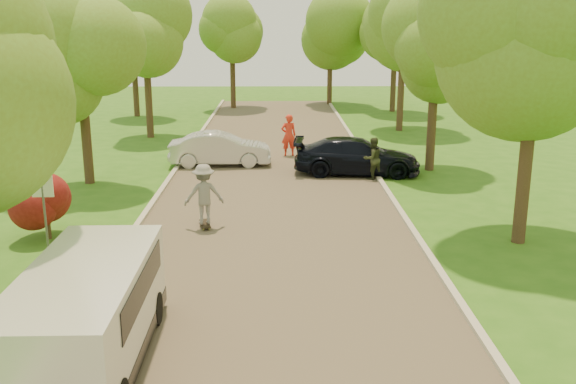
{
  "coord_description": "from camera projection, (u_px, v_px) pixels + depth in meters",
  "views": [
    {
      "loc": [
        0.14,
        -11.73,
        5.9
      ],
      "look_at": [
        0.42,
        5.62,
        1.3
      ],
      "focal_mm": 40.0,
      "sensor_mm": 36.0,
      "label": 1
    }
  ],
  "objects": [
    {
      "name": "tree_bg_d",
      "position": [
        334.0,
        31.0,
        46.34
      ],
      "size": [
        5.12,
        5.0,
        7.72
      ],
      "color": "#382619",
      "rests_on": "ground"
    },
    {
      "name": "tree_l_far",
      "position": [
        149.0,
        31.0,
        32.61
      ],
      "size": [
        4.92,
        4.8,
        7.79
      ],
      "color": "#382619",
      "rests_on": "ground"
    },
    {
      "name": "red_shrub",
      "position": [
        46.0,
        201.0,
        17.78
      ],
      "size": [
        1.7,
        1.7,
        1.95
      ],
      "color": "#382619",
      "rests_on": "ground"
    },
    {
      "name": "minivan",
      "position": [
        87.0,
        315.0,
        11.16
      ],
      "size": [
        1.99,
        4.96,
        1.84
      ],
      "rotation": [
        0.0,
        0.0,
        0.01
      ],
      "color": "silver",
      "rests_on": "ground"
    },
    {
      "name": "tree_r_mida",
      "position": [
        546.0,
        37.0,
        16.37
      ],
      "size": [
        5.13,
        5.0,
        7.95
      ],
      "color": "#382619",
      "rests_on": "ground"
    },
    {
      "name": "tree_bg_a",
      "position": [
        136.0,
        32.0,
        40.34
      ],
      "size": [
        5.12,
        5.0,
        7.72
      ],
      "color": "#382619",
      "rests_on": "ground"
    },
    {
      "name": "dark_sedan",
      "position": [
        357.0,
        156.0,
        25.59
      ],
      "size": [
        5.18,
        2.5,
        1.45
      ],
      "primitive_type": "imported",
      "rotation": [
        0.0,
        0.0,
        1.48
      ],
      "color": "black",
      "rests_on": "ground"
    },
    {
      "name": "silver_sedan",
      "position": [
        220.0,
        149.0,
        27.15
      ],
      "size": [
        4.32,
        1.63,
        1.41
      ],
      "primitive_type": "imported",
      "rotation": [
        0.0,
        0.0,
        1.6
      ],
      "color": "silver",
      "rests_on": "ground"
    },
    {
      "name": "tree_r_midb",
      "position": [
        441.0,
        49.0,
        25.23
      ],
      "size": [
        4.51,
        4.4,
        7.01
      ],
      "color": "#382619",
      "rests_on": "ground"
    },
    {
      "name": "tree_bg_c",
      "position": [
        235.0,
        36.0,
        44.38
      ],
      "size": [
        4.92,
        4.8,
        7.33
      ],
      "color": "#382619",
      "rests_on": "ground"
    },
    {
      "name": "ground",
      "position": [
        271.0,
        326.0,
        12.84
      ],
      "size": [
        100.0,
        100.0,
        0.0
      ],
      "primitive_type": "plane",
      "color": "#2C6017",
      "rests_on": "ground"
    },
    {
      "name": "curb_left",
      "position": [
        147.0,
        211.0,
        20.5
      ],
      "size": [
        0.18,
        60.0,
        0.12
      ],
      "primitive_type": "cube",
      "color": "#B2AD9E",
      "rests_on": "ground"
    },
    {
      "name": "skateboarder",
      "position": [
        204.0,
        194.0,
        18.82
      ],
      "size": [
        1.28,
        0.91,
        1.8
      ],
      "primitive_type": "imported",
      "rotation": [
        0.0,
        0.0,
        3.37
      ],
      "color": "gray",
      "rests_on": "longboard"
    },
    {
      "name": "tree_bg_b",
      "position": [
        399.0,
        28.0,
        42.48
      ],
      "size": [
        5.12,
        5.0,
        7.95
      ],
      "color": "#382619",
      "rests_on": "ground"
    },
    {
      "name": "tree_r_far",
      "position": [
        408.0,
        24.0,
        34.66
      ],
      "size": [
        5.33,
        5.2,
        8.34
      ],
      "color": "#382619",
      "rests_on": "ground"
    },
    {
      "name": "longboard",
      "position": [
        205.0,
        224.0,
        19.05
      ],
      "size": [
        0.45,
        0.96,
        0.11
      ],
      "rotation": [
        0.0,
        0.0,
        3.37
      ],
      "color": "black",
      "rests_on": "ground"
    },
    {
      "name": "curb_right",
      "position": [
        399.0,
        210.0,
        20.62
      ],
      "size": [
        0.18,
        60.0,
        0.12
      ],
      "primitive_type": "cube",
      "color": "#B2AD9E",
      "rests_on": "ground"
    },
    {
      "name": "tree_l_midb",
      "position": [
        85.0,
        60.0,
        23.16
      ],
      "size": [
        4.3,
        4.2,
        6.62
      ],
      "color": "#382619",
      "rests_on": "ground"
    },
    {
      "name": "person_striped",
      "position": [
        289.0,
        135.0,
        29.03
      ],
      "size": [
        0.76,
        0.56,
        1.9
      ],
      "primitive_type": "imported",
      "rotation": [
        0.0,
        0.0,
        3.31
      ],
      "color": "red",
      "rests_on": "ground"
    },
    {
      "name": "street_sign",
      "position": [
        43.0,
        199.0,
        16.22
      ],
      "size": [
        0.55,
        0.06,
        2.17
      ],
      "color": "#59595E",
      "rests_on": "ground"
    },
    {
      "name": "person_olive",
      "position": [
        373.0,
        159.0,
        24.71
      ],
      "size": [
        0.99,
        0.91,
        1.63
      ],
      "primitive_type": "imported",
      "rotation": [
        0.0,
        0.0,
        3.6
      ],
      "color": "#2D341F",
      "rests_on": "ground"
    },
    {
      "name": "road",
      "position": [
        274.0,
        212.0,
        20.57
      ],
      "size": [
        8.0,
        60.0,
        0.01
      ],
      "primitive_type": "cube",
      "color": "#4C4438",
      "rests_on": "ground"
    }
  ]
}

